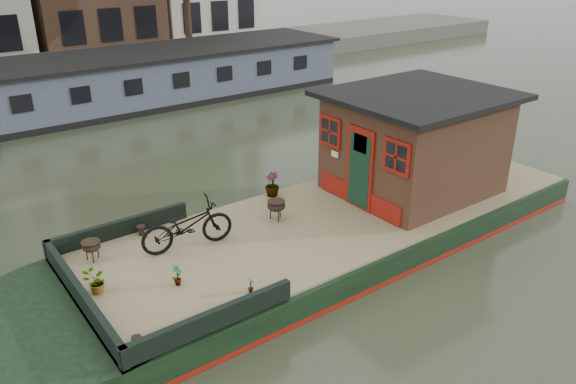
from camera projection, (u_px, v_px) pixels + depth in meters
ground at (343, 237)px, 12.95m from camera, size 120.00×120.00×0.00m
houseboat_hull at (297, 244)px, 12.11m from camera, size 14.01×4.02×0.60m
houseboat_deck at (344, 213)px, 12.69m from camera, size 11.80×3.80×0.05m
bow_bulwark at (129, 278)px, 9.86m from camera, size 3.00×4.00×0.35m
cabin at (415, 142)px, 13.37m from camera, size 4.00×3.50×2.42m
bicycle at (187, 226)px, 11.02m from camera, size 1.93×0.93×0.97m
potted_plant_a at (177, 275)px, 9.89m from camera, size 0.27×0.26×0.42m
potted_plant_c at (96, 283)px, 9.66m from camera, size 0.41×0.36×0.44m
potted_plant_d at (272, 184)px, 13.37m from camera, size 0.41×0.41×0.60m
potted_plant_e at (251, 285)px, 9.71m from camera, size 0.16×0.19×0.30m
brazier_front at (276, 210)px, 12.26m from camera, size 0.42×0.42×0.45m
brazier_rear at (92, 251)px, 10.68m from camera, size 0.43×0.43×0.41m
bollard_port at (141, 230)px, 11.65m from camera, size 0.18×0.18×0.21m
bollard_stbd at (137, 342)px, 8.43m from camera, size 0.15×0.15×0.18m
far_houseboat at (115, 83)px, 22.83m from camera, size 20.40×4.40×2.11m
quay at (68, 69)px, 27.81m from camera, size 60.00×6.00×0.90m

